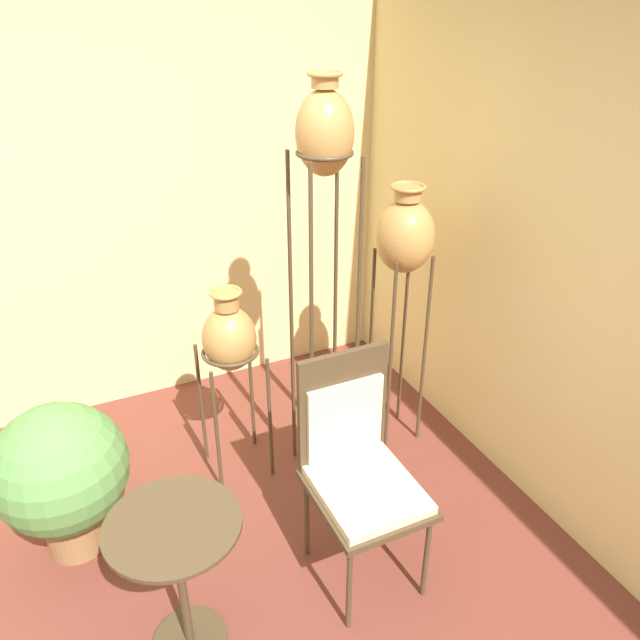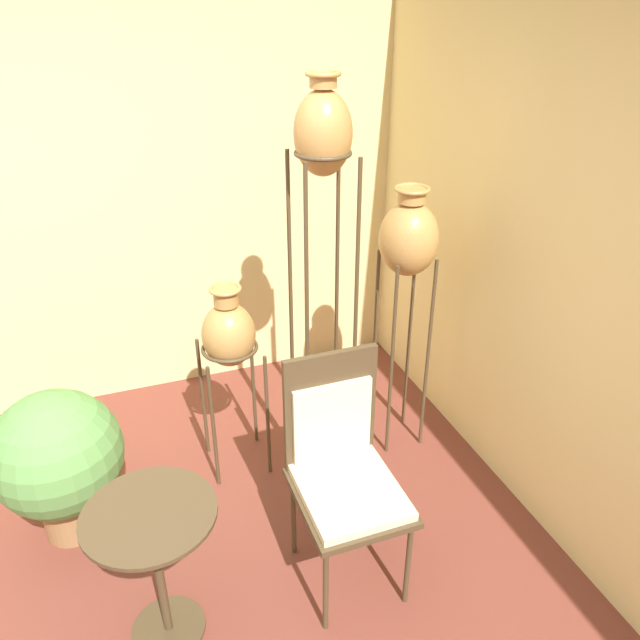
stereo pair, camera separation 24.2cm
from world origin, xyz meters
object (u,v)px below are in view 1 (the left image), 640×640
Objects in this scene: vase_stand_short at (229,340)px; chair at (357,461)px; vase_stand_medium at (405,240)px; potted_plant at (61,473)px; side_table at (178,558)px; vase_stand_tall at (325,153)px.

chair is at bearing -71.50° from vase_stand_short.
chair is (-0.66, -0.75, -0.64)m from vase_stand_medium.
vase_stand_medium is 1.19m from chair.
vase_stand_medium reaches higher than potted_plant.
chair reaches higher than side_table.
chair is 1.59× the size of side_table.
vase_stand_tall is 3.12× the size of side_table.
vase_stand_short is at bearing 173.85° from vase_stand_medium.
vase_stand_medium is 1.04m from vase_stand_short.
side_table is at bearing -150.41° from vase_stand_medium.
vase_stand_tall is 1.36× the size of vase_stand_medium.
potted_plant is at bearing -178.93° from vase_stand_tall.
vase_stand_short is 1.64× the size of side_table.
vase_stand_tall is 0.72m from vase_stand_medium.
vase_stand_medium is at bearing 48.81° from chair.
vase_stand_medium is 1.85m from side_table.
vase_stand_short is at bearing 157.99° from vase_stand_tall.
vase_stand_short is 0.92m from chair.
potted_plant is at bearing -167.03° from vase_stand_short.
chair is 1.35m from potted_plant.
vase_stand_short reaches higher than potted_plant.
side_table is at bearing -173.65° from chair.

